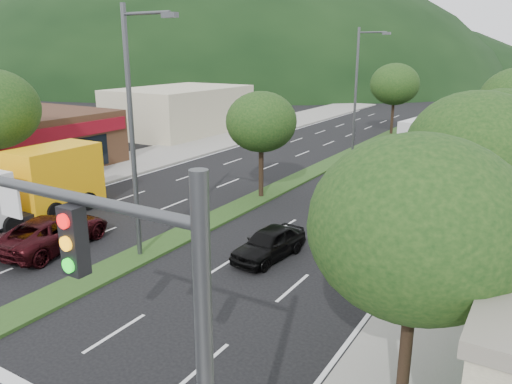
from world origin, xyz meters
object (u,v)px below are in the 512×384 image
Objects in this scene: tree_r_c at (501,129)px; traffic_signal at (116,313)px; tree_med_far at (395,84)px; car_queue_d at (376,180)px; streetlight_near at (135,124)px; car_queue_f at (421,142)px; streetlight_mid at (358,85)px; suv_maroon at (53,232)px; box_truck at (42,185)px; car_queue_b at (413,212)px; tree_r_a at (417,227)px; tree_med_near at (261,122)px; car_queue_c at (405,165)px; car_queue_e at (392,150)px; motorhome at (440,140)px; tree_r_b at (477,151)px; car_queue_a at (269,243)px.

traffic_signal is at bearing -97.85° from tree_r_c.
tree_med_far is 22.25m from car_queue_d.
streetlight_near reaches higher than car_queue_f.
tree_med_far is 0.69× the size of streetlight_mid.
box_truck is at bearing -40.28° from suv_maroon.
tree_med_far is 1.47× the size of car_queue_b.
tree_r_a is 18.44m from tree_med_near.
car_queue_c is (5.47, -5.18, -4.90)m from streetlight_mid.
car_queue_f is at bearing 113.11° from tree_r_c.
traffic_signal reaches higher than tree_r_c.
tree_r_a is 1.60× the size of car_queue_c.
tree_r_c is at bearing 45.49° from streetlight_near.
car_queue_d reaches higher than car_queue_c.
motorhome reaches higher than car_queue_e.
motorhome is (6.89, -1.14, -3.61)m from streetlight_mid.
tree_med_far is at bearing 110.56° from tree_r_b.
traffic_signal reaches higher than suv_maroon.
traffic_signal is 1.83× the size of car_queue_a.
tree_r_a is 0.96× the size of tree_med_far.
streetlight_near is at bearing -104.43° from car_queue_d.
streetlight_near is at bearing 169.21° from box_truck.
car_queue_c is at bearing -43.46° from streetlight_mid.
streetlight_mid reaches higher than tree_med_near.
tree_med_far is 1.92× the size of car_queue_e.
box_truck is at bearing -109.35° from streetlight_mid.
tree_r_a is 20.40m from car_queue_d.
car_queue_c is at bearing 96.53° from traffic_signal.
car_queue_b is 20.47m from car_queue_f.
tree_med_near is 12.44m from suv_maroon.
suv_maroon is at bearing -161.77° from tree_r_b.
tree_r_c is 16.02m from car_queue_e.
car_queue_d is at bearing -101.69° from car_queue_c.
box_truck is (-11.40, -23.39, 1.03)m from car_queue_e.
car_queue_c is (-6.33, 23.82, -4.14)m from tree_r_a.
tree_med_near is at bearing 130.60° from tree_r_a.
tree_r_a is 1.47× the size of car_queue_f.
traffic_signal is 46.43m from tree_med_far.
streetlight_mid is (-11.79, 13.00, 0.84)m from tree_r_c.
tree_r_b is 7.95m from car_queue_b.
box_truck reaches higher than suv_maroon.
tree_r_b is 1.07× the size of tree_r_c.
traffic_signal is at bearing -83.83° from car_queue_b.
tree_med_far is at bearing 104.58° from car_queue_a.
car_queue_b is (-3.23, -2.18, -4.06)m from tree_r_c.
traffic_signal reaches higher than car_queue_d.
motorhome reaches higher than car_queue_f.
car_queue_b is 10.47m from car_queue_c.
car_queue_a is at bearing -87.21° from car_queue_e.
motorhome is at bearing 102.22° from car_queue_b.
car_queue_d is (-3.74, 24.36, -3.93)m from traffic_signal.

